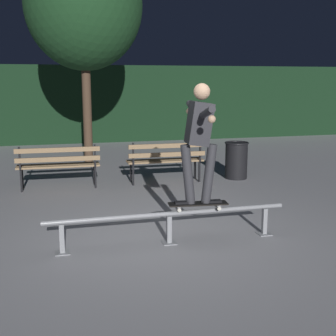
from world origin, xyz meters
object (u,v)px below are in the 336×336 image
park_bench_left_center (166,158)px  skateboarder (199,133)px  park_bench_leftmost (58,162)px  skateboard (198,204)px  grind_rail (169,220)px  tree_behind_benches (84,5)px  trash_can (236,160)px

park_bench_left_center → skateboarder: bearing=-97.6°
park_bench_leftmost → skateboarder: bearing=-63.7°
skateboard → park_bench_leftmost: bearing=116.2°
park_bench_leftmost → park_bench_left_center: (2.17, 0.00, 0.00)m
park_bench_leftmost → grind_rail: bearing=-69.3°
skateboard → skateboarder: (0.00, -0.00, 0.94)m
tree_behind_benches → trash_can: tree_behind_benches is taller
skateboarder → tree_behind_benches: (-0.90, 6.10, 2.44)m
skateboarder → park_bench_leftmost: 3.97m
grind_rail → trash_can: 4.28m
skateboard → trash_can: trash_can is taller
park_bench_leftmost → trash_can: size_ratio=2.01×
grind_rail → skateboarder: skateboarder is taller
skateboarder → park_bench_leftmost: size_ratio=0.97×
skateboard → trash_can: (2.06, 3.51, -0.09)m
skateboarder → trash_can: size_ratio=1.95×
tree_behind_benches → trash_can: 5.24m
trash_can → park_bench_leftmost: bearing=-179.3°
grind_rail → tree_behind_benches: (-0.50, 6.10, 3.56)m
skateboard → park_bench_left_center: (0.47, 3.46, 0.03)m
skateboard → park_bench_left_center: park_bench_left_center is taller
skateboard → trash_can: size_ratio=1.00×
trash_can → skateboarder: bearing=-120.4°
park_bench_left_center → tree_behind_benches: (-1.36, 2.63, 3.35)m
park_bench_left_center → tree_behind_benches: bearing=117.3°
grind_rail → trash_can: trash_can is taller
skateboarder → tree_behind_benches: size_ratio=0.29×
skateboard → park_bench_leftmost: park_bench_leftmost is taller
grind_rail → tree_behind_benches: size_ratio=0.59×
grind_rail → park_bench_leftmost: size_ratio=2.01×
tree_behind_benches → grind_rail: bearing=-85.3°
park_bench_leftmost → park_bench_left_center: same height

